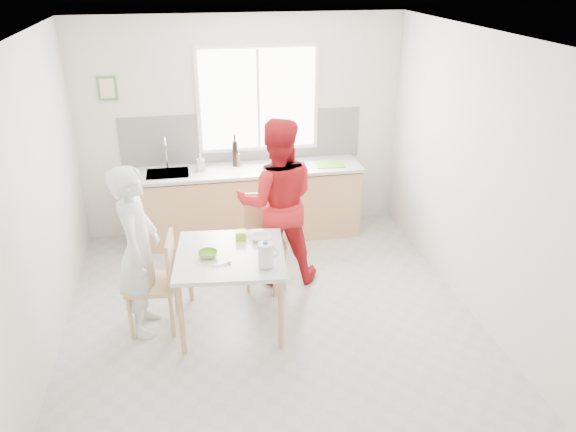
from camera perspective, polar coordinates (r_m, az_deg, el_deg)
name	(u,v)px	position (r m, az deg, el deg)	size (l,w,h in m)	color
ground	(273,322)	(5.62, -1.56, -10.75)	(4.50, 4.50, 0.00)	#B7B7B2
room_shell	(271,164)	(4.86, -1.78, 5.26)	(4.50, 4.50, 4.50)	silver
window	(258,99)	(6.99, -3.06, 11.77)	(1.50, 0.06, 1.30)	white
backsplash	(243,137)	(7.10, -4.61, 7.96)	(3.00, 0.02, 0.65)	white
picture_frame	(107,88)	(6.95, -17.90, 12.25)	(0.22, 0.03, 0.28)	#4A863C
kitchen_counter	(247,206)	(7.11, -4.16, 1.06)	(2.84, 0.64, 1.37)	tan
dining_table	(231,261)	(5.28, -5.86, -4.57)	(1.10, 1.10, 0.77)	silver
chair_left	(159,279)	(5.43, -13.00, -6.24)	(0.49, 0.49, 0.96)	tan
chair_far	(264,235)	(6.08, -2.40, -1.92)	(0.50, 0.50, 0.98)	tan
person_white	(138,251)	(5.31, -14.95, -3.48)	(0.60, 0.40, 1.66)	white
person_red	(277,202)	(5.94, -1.13, 1.42)	(0.89, 0.69, 1.82)	red
bowl_green	(208,254)	(5.20, -8.13, -3.87)	(0.18, 0.18, 0.06)	#6AB529
bowl_white	(261,238)	(5.45, -2.72, -2.22)	(0.20, 0.20, 0.05)	white
milk_jug	(266,254)	(4.94, -2.24, -3.91)	(0.19, 0.14, 0.24)	white
green_box	(241,235)	(5.47, -4.83, -1.96)	(0.10, 0.10, 0.09)	#9AC22C
spoon	(221,265)	(5.05, -6.85, -4.92)	(0.01, 0.01, 0.16)	#A5A5AA
cutting_board	(330,165)	(7.03, 4.27, 5.23)	(0.35, 0.25, 0.01)	#6DBD2B
wine_bottle_a	(235,154)	(6.96, -5.39, 6.33)	(0.07, 0.07, 0.32)	black
wine_bottle_b	(235,154)	(6.97, -5.36, 6.28)	(0.07, 0.07, 0.30)	black
jar_amber	(238,160)	(6.98, -5.14, 5.70)	(0.06, 0.06, 0.16)	brown
soap_bottle	(201,162)	(6.89, -8.87, 5.43)	(0.09, 0.09, 0.20)	#999999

